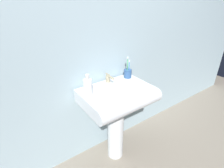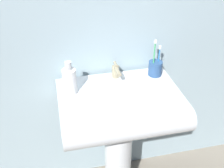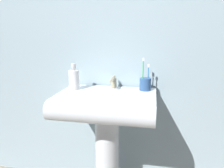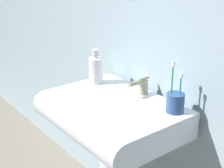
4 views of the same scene
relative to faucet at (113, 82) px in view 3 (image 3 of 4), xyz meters
The scene contains 6 objects.
wall_back 0.38m from the faucet, 98.86° to the left, with size 5.00×0.05×2.40m, color #9EB7C1.
sink_pedestal 0.52m from the faucet, 96.81° to the right, with size 0.16×0.16×0.67m, color white.
sink_basin 0.21m from the faucet, 95.10° to the right, with size 0.62×0.46×0.12m.
faucet is the anchor object (origin of this frame).
toothbrush_cup 0.22m from the faucet, ahead, with size 0.08×0.08×0.22m.
soap_bottle 0.27m from the faucet, 162.98° to the right, with size 0.07×0.07×0.17m.
Camera 3 is at (0.29, -1.31, 1.16)m, focal length 35.00 mm.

